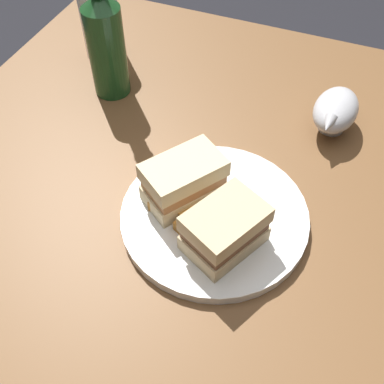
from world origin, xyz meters
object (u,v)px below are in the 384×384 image
at_px(plate, 214,216).
at_px(pint_glass, 100,18).
at_px(gravy_boat, 335,111).
at_px(cider_bottle, 106,41).
at_px(sandwich_half_left, 184,181).
at_px(sandwich_half_right, 225,229).

bearing_deg(plate, pint_glass, -131.92).
xyz_separation_m(gravy_boat, cider_bottle, (0.04, -0.39, 0.06)).
xyz_separation_m(sandwich_half_left, sandwich_half_right, (0.06, 0.08, -0.00)).
bearing_deg(sandwich_half_left, pint_glass, -135.44).
bearing_deg(sandwich_half_left, plate, 77.34).
height_order(sandwich_half_left, pint_glass, pint_glass).
height_order(gravy_boat, cider_bottle, cider_bottle).
xyz_separation_m(pint_glass, gravy_boat, (0.06, 0.47, -0.03)).
bearing_deg(plate, gravy_boat, 155.08).
relative_size(sandwich_half_left, sandwich_half_right, 1.04).
bearing_deg(cider_bottle, sandwich_half_left, 48.49).
relative_size(plate, pint_glass, 1.65).
distance_m(pint_glass, cider_bottle, 0.13).
bearing_deg(cider_bottle, gravy_boat, 96.37).
xyz_separation_m(sandwich_half_right, gravy_boat, (-0.30, 0.09, -0.01)).
bearing_deg(sandwich_half_left, cider_bottle, -131.51).
distance_m(sandwich_half_left, pint_glass, 0.42).
xyz_separation_m(plate, cider_bottle, (-0.21, -0.28, 0.09)).
height_order(sandwich_half_left, gravy_boat, sandwich_half_left).
distance_m(plate, pint_glass, 0.47).
distance_m(sandwich_half_left, sandwich_half_right, 0.10).
relative_size(sandwich_half_left, pint_glass, 0.79).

